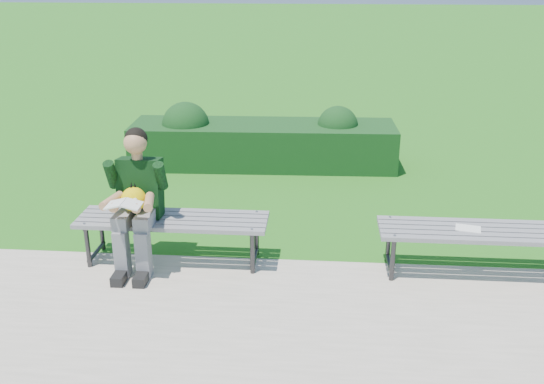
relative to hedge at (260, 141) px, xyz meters
name	(u,v)px	position (x,y,z in m)	size (l,w,h in m)	color
ground	(255,260)	(0.26, -3.01, -0.35)	(80.00, 80.00, 0.00)	#156816
walkway	(229,372)	(0.26, -4.76, -0.34)	(30.00, 3.50, 0.02)	#ADA093
hedge	(260,141)	(0.00, 0.00, 0.00)	(3.75, 1.05, 0.91)	#113713
bench_left	(173,223)	(-0.52, -3.11, 0.06)	(1.80, 0.50, 0.46)	gray
bench_right	(479,235)	(2.32, -3.14, 0.06)	(1.80, 0.50, 0.46)	gray
seated_boy	(137,196)	(-0.82, -3.20, 0.36)	(0.56, 0.76, 1.31)	slate
paper_sheet	(468,228)	(2.22, -3.14, 0.12)	(0.25, 0.21, 0.01)	white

